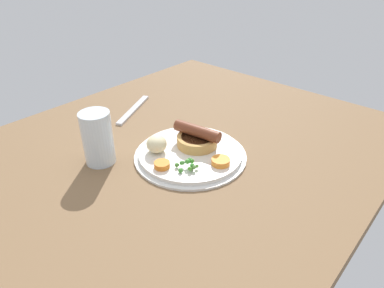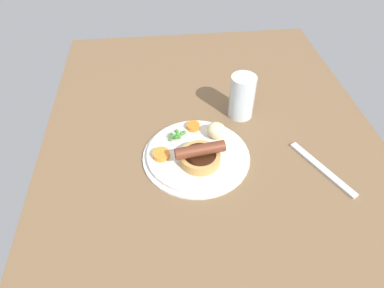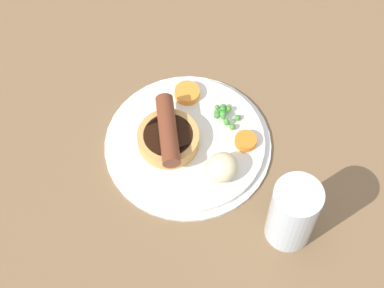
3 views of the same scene
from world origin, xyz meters
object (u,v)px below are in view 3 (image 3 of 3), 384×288
at_px(carrot_slice_1, 246,141).
at_px(sausage_pudding, 168,136).
at_px(dinner_plate, 188,143).
at_px(potato_chunk_0, 222,167).
at_px(pea_pile, 225,115).
at_px(drinking_glass, 293,213).
at_px(carrot_slice_5, 187,93).

bearing_deg(carrot_slice_1, sausage_pudding, -178.64).
height_order(dinner_plate, potato_chunk_0, potato_chunk_0).
relative_size(sausage_pudding, carrot_slice_1, 3.50).
relative_size(dinner_plate, pea_pile, 5.79).
xyz_separation_m(dinner_plate, carrot_slice_1, (0.08, -0.00, 0.01)).
bearing_deg(dinner_plate, sausage_pudding, -170.59).
bearing_deg(sausage_pudding, drinking_glass, 44.60).
relative_size(pea_pile, drinking_glass, 0.37).
distance_m(dinner_plate, pea_pile, 0.07).
bearing_deg(drinking_glass, potato_chunk_0, 139.39).
bearing_deg(dinner_plate, carrot_slice_5, 92.53).
height_order(carrot_slice_1, carrot_slice_5, same).
distance_m(carrot_slice_5, drinking_glass, 0.25).
relative_size(pea_pile, potato_chunk_0, 0.89).
bearing_deg(drinking_glass, sausage_pudding, 142.98).
relative_size(sausage_pudding, pea_pile, 2.64).
relative_size(dinner_plate, sausage_pudding, 2.20).
distance_m(sausage_pudding, potato_chunk_0, 0.09).
xyz_separation_m(pea_pile, drinking_glass, (0.08, -0.17, 0.03)).
height_order(dinner_plate, drinking_glass, drinking_glass).
relative_size(carrot_slice_5, drinking_glass, 0.33).
bearing_deg(carrot_slice_5, sausage_pudding, -106.10).
xyz_separation_m(dinner_plate, potato_chunk_0, (0.05, -0.05, 0.03)).
height_order(carrot_slice_1, drinking_glass, drinking_glass).
distance_m(pea_pile, potato_chunk_0, 0.09).
distance_m(pea_pile, carrot_slice_1, 0.05).
height_order(potato_chunk_0, drinking_glass, drinking_glass).
distance_m(dinner_plate, potato_chunk_0, 0.08).
xyz_separation_m(dinner_plate, carrot_slice_5, (-0.00, 0.08, 0.01)).
bearing_deg(dinner_plate, carrot_slice_1, -1.35).
bearing_deg(carrot_slice_5, drinking_glass, -55.76).
bearing_deg(potato_chunk_0, carrot_slice_5, 111.54).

